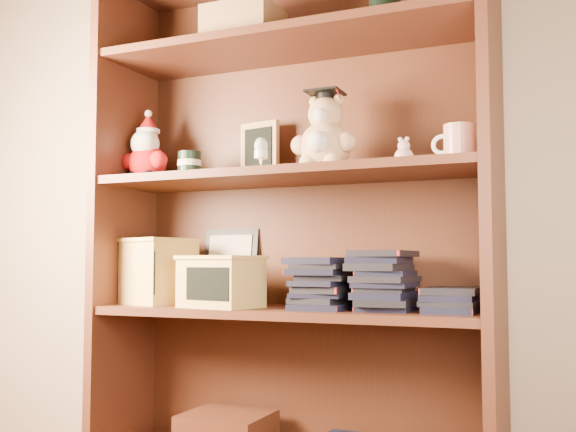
# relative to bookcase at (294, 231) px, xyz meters

# --- Properties ---
(bookcase) EXTENTS (1.20, 0.35, 1.60)m
(bookcase) POSITION_rel_bookcase_xyz_m (0.00, 0.00, 0.00)
(bookcase) COLOR #4D2516
(bookcase) RESTS_ON ground
(shelf_lower) EXTENTS (1.14, 0.33, 0.02)m
(shelf_lower) POSITION_rel_bookcase_xyz_m (0.00, -0.05, -0.24)
(shelf_lower) COLOR #4D2516
(shelf_lower) RESTS_ON ground
(shelf_upper) EXTENTS (1.14, 0.33, 0.02)m
(shelf_upper) POSITION_rel_bookcase_xyz_m (0.00, -0.05, 0.16)
(shelf_upper) COLOR #4D2516
(shelf_upper) RESTS_ON ground
(santa_plush) EXTENTS (0.17, 0.12, 0.24)m
(santa_plush) POSITION_rel_bookcase_xyz_m (-0.50, -0.06, 0.26)
(santa_plush) COLOR #A50F0F
(santa_plush) RESTS_ON shelf_upper
(teachers_tin) EXTENTS (0.08, 0.08, 0.08)m
(teachers_tin) POSITION_rel_bookcase_xyz_m (-0.34, -0.05, 0.21)
(teachers_tin) COLOR black
(teachers_tin) RESTS_ON shelf_upper
(chalkboard_plaque) EXTENTS (0.14, 0.09, 0.18)m
(chalkboard_plaque) POSITION_rel_bookcase_xyz_m (-0.15, 0.06, 0.26)
(chalkboard_plaque) COLOR #9E7547
(chalkboard_plaque) RESTS_ON shelf_upper
(egg_cup) EXTENTS (0.05, 0.05, 0.10)m
(egg_cup) POSITION_rel_bookcase_xyz_m (-0.05, -0.13, 0.22)
(egg_cup) COLOR white
(egg_cup) RESTS_ON shelf_upper
(grad_teddy_bear) EXTENTS (0.20, 0.17, 0.24)m
(grad_teddy_bear) POSITION_rel_bookcase_xyz_m (0.12, -0.06, 0.26)
(grad_teddy_bear) COLOR tan
(grad_teddy_bear) RESTS_ON shelf_upper
(pink_figurine) EXTENTS (0.05, 0.05, 0.08)m
(pink_figurine) POSITION_rel_bookcase_xyz_m (0.35, -0.05, 0.20)
(pink_figurine) COLOR #D5A5A5
(pink_figurine) RESTS_ON shelf_upper
(teacher_mug) EXTENTS (0.12, 0.08, 0.10)m
(teacher_mug) POSITION_rel_bookcase_xyz_m (0.50, -0.05, 0.22)
(teacher_mug) COLOR silver
(teacher_mug) RESTS_ON shelf_upper
(certificate_frame) EXTENTS (0.19, 0.05, 0.24)m
(certificate_frame) POSITION_rel_bookcase_xyz_m (-0.26, 0.09, -0.11)
(certificate_frame) COLOR black
(certificate_frame) RESTS_ON shelf_lower
(treats_box) EXTENTS (0.24, 0.24, 0.21)m
(treats_box) POSITION_rel_bookcase_xyz_m (-0.45, -0.05, -0.12)
(treats_box) COLOR #D7B358
(treats_box) RESTS_ON shelf_lower
(pencils_box) EXTENTS (0.27, 0.22, 0.15)m
(pencils_box) POSITION_rel_bookcase_xyz_m (-0.19, -0.12, -0.15)
(pencils_box) COLOR #D7B358
(pencils_box) RESTS_ON shelf_lower
(book_stack_left) EXTENTS (0.14, 0.20, 0.14)m
(book_stack_left) POSITION_rel_bookcase_xyz_m (0.11, -0.05, -0.16)
(book_stack_left) COLOR black
(book_stack_left) RESTS_ON shelf_lower
(book_stack_mid) EXTENTS (0.14, 0.20, 0.16)m
(book_stack_mid) POSITION_rel_bookcase_xyz_m (0.29, -0.05, -0.15)
(book_stack_mid) COLOR black
(book_stack_mid) RESTS_ON shelf_lower
(book_stack_right) EXTENTS (0.14, 0.20, 0.06)m
(book_stack_right) POSITION_rel_bookcase_xyz_m (0.47, -0.05, -0.20)
(book_stack_right) COLOR black
(book_stack_right) RESTS_ON shelf_lower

